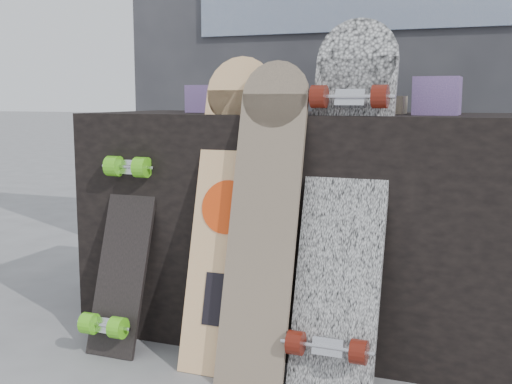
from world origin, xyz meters
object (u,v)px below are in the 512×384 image
at_px(vendor_table, 314,225).
at_px(longboard_cascadia, 345,193).
at_px(longboard_geisha, 228,203).
at_px(longboard_celtic, 264,210).
at_px(skateboard_dark, 125,232).

distance_m(vendor_table, longboard_cascadia, 0.40).
height_order(longboard_geisha, longboard_celtic, longboard_geisha).
height_order(longboard_celtic, longboard_cascadia, longboard_cascadia).
relative_size(vendor_table, longboard_geisha, 1.62).
bearing_deg(skateboard_dark, vendor_table, 32.04).
xyz_separation_m(longboard_geisha, skateboard_dark, (-0.38, -0.02, -0.12)).
relative_size(vendor_table, longboard_cascadia, 1.45).
bearing_deg(skateboard_dark, longboard_celtic, -3.43).
distance_m(longboard_geisha, longboard_celtic, 0.15).
relative_size(longboard_geisha, longboard_celtic, 1.02).
bearing_deg(longboard_geisha, longboard_celtic, -18.37).
xyz_separation_m(longboard_celtic, skateboard_dark, (-0.52, 0.03, -0.11)).
bearing_deg(longboard_celtic, skateboard_dark, 176.57).
distance_m(longboard_celtic, skateboard_dark, 0.53).
distance_m(longboard_geisha, skateboard_dark, 0.40).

